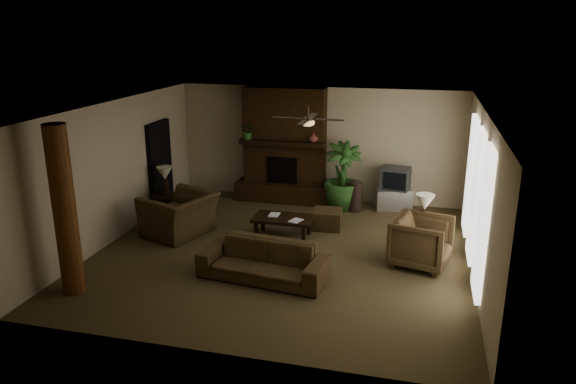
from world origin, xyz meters
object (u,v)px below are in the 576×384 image
(tv_stand, at_px, (393,199))
(lamp_right, at_px, (425,205))
(floor_plant, at_px, (342,190))
(side_table_left, at_px, (166,206))
(armchair_left, at_px, (179,208))
(side_table_right, at_px, (423,241))
(sofa, at_px, (264,255))
(log_column, at_px, (65,211))
(lamp_left, at_px, (165,175))
(ottoman, at_px, (327,219))
(coffee_table, at_px, (283,220))
(armchair_right, at_px, (422,239))
(floor_vase, at_px, (355,193))

(tv_stand, xyz_separation_m, lamp_right, (0.71, -2.60, 0.75))
(floor_plant, bearing_deg, side_table_left, -157.39)
(armchair_left, xyz_separation_m, side_table_right, (4.95, 0.18, -0.31))
(sofa, distance_m, side_table_left, 3.93)
(log_column, distance_m, tv_stand, 7.46)
(side_table_left, distance_m, lamp_left, 0.73)
(ottoman, height_order, floor_plant, floor_plant)
(coffee_table, relative_size, lamp_right, 1.85)
(floor_plant, xyz_separation_m, side_table_right, (1.92, -2.33, -0.17))
(sofa, bearing_deg, log_column, -150.20)
(sofa, relative_size, armchair_right, 2.20)
(sofa, distance_m, tv_stand, 4.74)
(armchair_right, distance_m, ottoman, 2.49)
(armchair_left, xyz_separation_m, tv_stand, (4.22, 2.78, -0.34))
(armchair_right, distance_m, floor_vase, 3.14)
(tv_stand, height_order, lamp_right, lamp_right)
(ottoman, height_order, lamp_left, lamp_left)
(sofa, distance_m, coffee_table, 1.96)
(armchair_right, xyz_separation_m, lamp_right, (0.02, 0.52, 0.50))
(ottoman, bearing_deg, coffee_table, -138.46)
(lamp_left, xyz_separation_m, lamp_right, (5.67, -0.71, 0.00))
(coffee_table, height_order, ottoman, coffee_table)
(sofa, distance_m, floor_plant, 4.12)
(tv_stand, xyz_separation_m, lamp_left, (-4.96, -1.89, 0.75))
(log_column, distance_m, lamp_right, 6.30)
(log_column, relative_size, lamp_left, 4.31)
(coffee_table, xyz_separation_m, lamp_right, (2.81, -0.23, 0.63))
(sofa, bearing_deg, side_table_right, 39.77)
(armchair_left, xyz_separation_m, side_table_left, (-0.77, 0.92, -0.31))
(armchair_left, height_order, side_table_left, armchair_left)
(floor_plant, distance_m, lamp_right, 3.05)
(log_column, relative_size, floor_plant, 1.75)
(coffee_table, xyz_separation_m, lamp_left, (-2.85, 0.48, 0.63))
(tv_stand, height_order, side_table_left, side_table_left)
(ottoman, distance_m, side_table_right, 2.24)
(armchair_left, relative_size, tv_stand, 1.58)
(ottoman, distance_m, tv_stand, 2.10)
(tv_stand, bearing_deg, log_column, -147.43)
(armchair_left, height_order, tv_stand, armchair_left)
(lamp_right, bearing_deg, tv_stand, 105.28)
(side_table_left, bearing_deg, sofa, -38.97)
(armchair_left, distance_m, lamp_right, 4.95)
(coffee_table, distance_m, lamp_left, 2.96)
(side_table_left, relative_size, lamp_left, 0.85)
(lamp_left, bearing_deg, armchair_right, -12.26)
(floor_plant, xyz_separation_m, side_table_left, (-3.80, -1.58, -0.17))
(armchair_left, height_order, coffee_table, armchair_left)
(tv_stand, bearing_deg, ottoman, -144.39)
(sofa, bearing_deg, side_table_left, 148.01)
(floor_vase, distance_m, side_table_right, 2.74)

